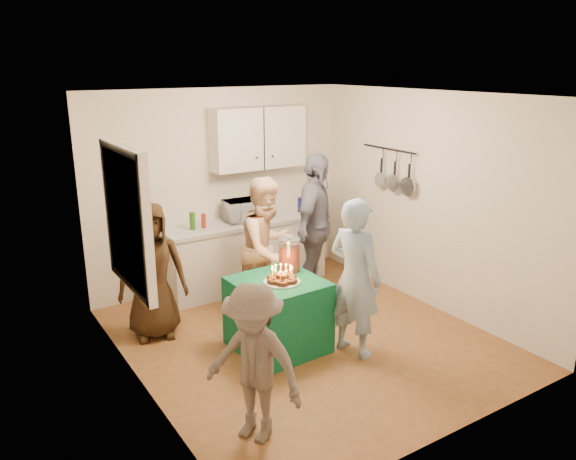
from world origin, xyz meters
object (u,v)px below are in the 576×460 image
counter (246,255)px  punch_jar (289,256)px  party_table (278,315)px  woman_back_left (152,271)px  child_near_left (254,364)px  woman_back_center (268,248)px  microwave (244,210)px  man_birthday (355,278)px  woman_back_right (315,227)px

counter → punch_jar: punch_jar is taller
counter → party_table: (-0.56, -1.72, -0.05)m
woman_back_left → child_near_left: size_ratio=1.15×
punch_jar → woman_back_center: bearing=83.0°
counter → microwave: bearing=180.0°
punch_jar → man_birthday: (0.36, -0.66, -0.11)m
woman_back_center → woman_back_right: woman_back_right is taller
woman_back_right → man_birthday: bearing=-148.7°
microwave → child_near_left: child_near_left is taller
man_birthday → punch_jar: bearing=14.1°
man_birthday → woman_back_left: bearing=33.4°
woman_back_left → child_near_left: woman_back_left is taller
punch_jar → man_birthday: man_birthday is taller
microwave → party_table: 1.92m
microwave → woman_back_center: (-0.22, -0.97, -0.21)m
woman_back_left → woman_back_center: 1.33m
punch_jar → microwave: bearing=79.5°
man_birthday → woman_back_center: woman_back_center is taller
woman_back_center → child_near_left: bearing=-139.8°
party_table → woman_back_center: (0.32, 0.75, 0.46)m
microwave → man_birthday: (0.07, -2.21, -0.22)m
microwave → woman_back_left: (-1.53, -0.74, -0.29)m
punch_jar → woman_back_center: 0.59m
microwave → punch_jar: size_ratio=1.47×
party_table → child_near_left: child_near_left is taller
counter → microwave: 0.62m
man_birthday → woman_back_right: bearing=-34.0°
man_birthday → woman_back_right: woman_back_right is taller
counter → woman_back_center: woman_back_center is taller
child_near_left → woman_back_left: bearing=152.5°
microwave → woman_back_left: bearing=-149.8°
woman_back_left → man_birthday: bearing=-27.9°
party_table → punch_jar: punch_jar is taller
woman_back_left → woman_back_center: size_ratio=0.90×
counter → party_table: bearing=-108.1°
man_birthday → woman_back_center: bearing=-1.1°
party_table → woman_back_center: size_ratio=0.51×
woman_back_right → counter: bearing=87.2°
man_birthday → woman_back_left: 2.17m
man_birthday → woman_back_center: 1.27m
woman_back_left → woman_back_right: size_ratio=0.82×
woman_back_left → woman_back_right: bearing=13.6°
microwave → woman_back_right: bearing=-48.9°
counter → woman_back_left: woman_back_left is taller
counter → woman_back_right: bearing=-54.1°
party_table → man_birthday: bearing=-39.0°
microwave → woman_back_center: woman_back_center is taller
woman_back_left → woman_back_center: (1.31, -0.23, 0.08)m
woman_back_center → woman_back_right: size_ratio=0.91×
man_birthday → woman_back_left: man_birthday is taller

